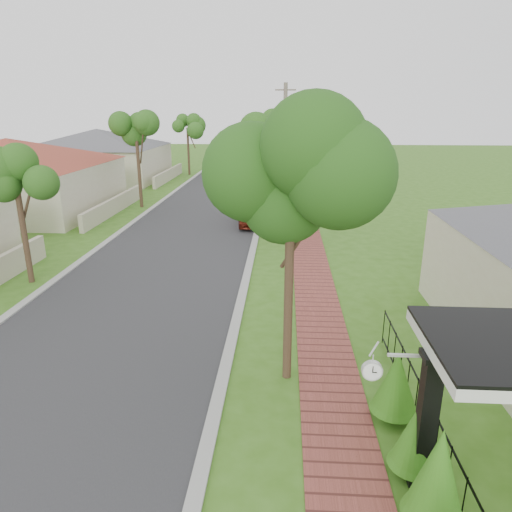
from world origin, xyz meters
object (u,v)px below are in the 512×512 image
(parked_car_red, at_px, (255,211))
(near_tree, at_px, (291,185))
(parked_car_white, at_px, (266,174))
(porch_post, at_px, (426,426))
(utility_pole, at_px, (284,151))
(station_clock, at_px, (375,369))

(parked_car_red, relative_size, near_tree, 0.73)
(parked_car_white, bearing_deg, porch_post, -83.68)
(utility_pole, bearing_deg, parked_car_white, 97.05)
(porch_post, distance_m, utility_pole, 21.34)
(parked_car_red, bearing_deg, utility_pole, 51.01)
(parked_car_white, xyz_separation_m, utility_pole, (1.63, -13.20, 3.12))
(porch_post, xyz_separation_m, parked_car_white, (-4.15, 34.20, -0.32))
(near_tree, bearing_deg, station_clock, -61.20)
(porch_post, bearing_deg, station_clock, 154.85)
(porch_post, distance_m, station_clock, 1.25)
(near_tree, bearing_deg, porch_post, -53.06)
(parked_car_white, xyz_separation_m, station_clock, (3.30, -33.80, 1.15))
(station_clock, bearing_deg, near_tree, 118.80)
(porch_post, distance_m, near_tree, 5.32)
(utility_pole, xyz_separation_m, station_clock, (1.67, -20.60, -1.97))
(parked_car_red, relative_size, parked_car_white, 0.89)
(porch_post, relative_size, utility_pole, 0.33)
(near_tree, bearing_deg, utility_pole, 90.54)
(station_clock, bearing_deg, porch_post, -25.15)
(parked_car_red, xyz_separation_m, station_clock, (3.30, -18.37, 1.21))
(parked_car_red, relative_size, utility_pole, 0.56)
(parked_car_red, distance_m, utility_pole, 4.22)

